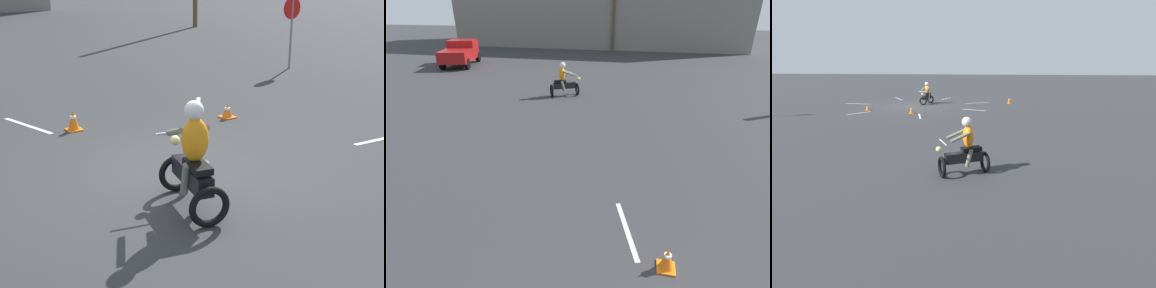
# 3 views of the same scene
# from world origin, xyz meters

# --- Properties ---
(motorcycle_rider_background) EXTENTS (1.52, 1.17, 1.66)m
(motorcycle_rider_background) POSITION_xyz_m (-5.26, 13.36, 0.73)
(motorcycle_rider_background) COLOR black
(motorcycle_rider_background) RESTS_ON ground
(pickup_truck) EXTENTS (2.96, 4.49, 1.73)m
(pickup_truck) POSITION_xyz_m (-14.84, 19.65, 0.93)
(pickup_truck) COLOR black
(pickup_truck) RESTS_ON ground
(traffic_cone_near_left) EXTENTS (0.32, 0.32, 0.44)m
(traffic_cone_near_left) POSITION_xyz_m (-0.75, 3.29, 0.21)
(traffic_cone_near_left) COLOR orange
(traffic_cone_near_left) RESTS_ON ground
(lane_stripe_n) EXTENTS (0.61, 1.70, 0.01)m
(lane_stripe_n) POSITION_xyz_m (-1.49, 4.14, 0.00)
(lane_stripe_n) COLOR silver
(lane_stripe_n) RESTS_ON ground
(utility_pole_far) EXTENTS (0.24, 0.24, 8.78)m
(utility_pole_far) POSITION_xyz_m (-4.75, 29.78, 4.39)
(utility_pole_far) COLOR brown
(utility_pole_far) RESTS_ON ground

